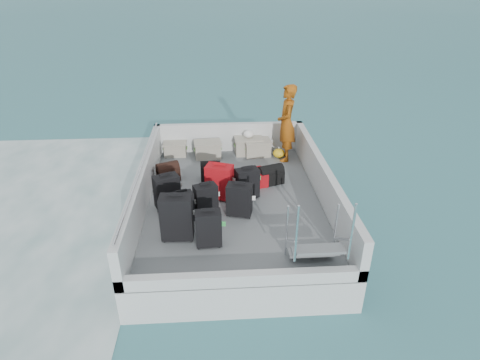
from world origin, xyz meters
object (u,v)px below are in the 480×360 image
(suitcase_7, at_px, (247,184))
(crate_2, at_px, (248,146))
(suitcase_6, at_px, (239,200))
(passenger, at_px, (287,123))
(suitcase_8, at_px, (248,179))
(crate_0, at_px, (175,149))
(suitcase_5, at_px, (220,182))
(crate_1, at_px, (208,150))
(suitcase_2, at_px, (167,192))
(crate_3, at_px, (257,148))
(suitcase_4, at_px, (206,200))
(suitcase_3, at_px, (209,229))
(suitcase_0, at_px, (177,218))
(suitcase_1, at_px, (183,208))

(suitcase_7, relative_size, crate_2, 0.97)
(suitcase_6, xyz_separation_m, passenger, (1.23, 2.40, 0.58))
(suitcase_6, xyz_separation_m, suitcase_8, (0.26, 1.15, -0.17))
(suitcase_6, relative_size, suitcase_8, 0.85)
(crate_0, bearing_deg, suitcase_8, -45.04)
(crate_0, bearing_deg, passenger, -8.39)
(suitcase_5, height_order, crate_1, suitcase_5)
(suitcase_2, xyz_separation_m, crate_3, (1.93, 2.32, -0.15))
(suitcase_8, bearing_deg, crate_3, -27.13)
(crate_1, bearing_deg, suitcase_8, -60.14)
(crate_0, xyz_separation_m, passenger, (2.61, -0.39, 0.74))
(suitcase_5, distance_m, passenger, 2.42)
(passenger, bearing_deg, suitcase_4, -34.00)
(crate_2, bearing_deg, suitcase_4, -110.09)
(suitcase_7, distance_m, crate_2, 2.18)
(suitcase_2, bearing_deg, suitcase_8, 2.24)
(suitcase_3, bearing_deg, passenger, 57.65)
(suitcase_0, height_order, suitcase_4, suitcase_0)
(suitcase_6, distance_m, crate_0, 3.11)
(suitcase_0, xyz_separation_m, suitcase_2, (-0.26, 1.01, -0.07))
(suitcase_5, xyz_separation_m, suitcase_7, (0.53, -0.03, -0.04))
(suitcase_8, distance_m, crate_2, 1.64)
(suitcase_1, bearing_deg, crate_1, 61.88)
(crate_0, xyz_separation_m, crate_3, (1.98, -0.12, 0.02))
(suitcase_6, bearing_deg, crate_0, 131.05)
(suitcase_6, relative_size, crate_3, 1.04)
(suitcase_2, relative_size, suitcase_6, 1.06)
(suitcase_1, relative_size, suitcase_4, 0.95)
(suitcase_2, relative_size, passenger, 0.37)
(suitcase_4, bearing_deg, crate_3, 44.38)
(suitcase_6, xyz_separation_m, suitcase_7, (0.19, 0.62, 0.00))
(suitcase_1, height_order, crate_1, suitcase_1)
(suitcase_1, bearing_deg, crate_0, 77.53)
(suitcase_0, distance_m, passenger, 3.86)
(suitcase_1, distance_m, crate_1, 2.82)
(suitcase_7, xyz_separation_m, suitcase_8, (0.07, 0.53, -0.17))
(suitcase_6, xyz_separation_m, crate_2, (0.40, 2.79, -0.12))
(passenger, bearing_deg, suitcase_3, -24.46)
(crate_1, bearing_deg, suitcase_2, -107.85)
(suitcase_1, height_order, crate_0, suitcase_1)
(suitcase_8, bearing_deg, passenger, -52.31)
(suitcase_4, bearing_deg, suitcase_3, -107.50)
(suitcase_1, bearing_deg, suitcase_6, -10.91)
(suitcase_7, distance_m, crate_0, 2.68)
(suitcase_1, bearing_deg, suitcase_3, -77.43)
(crate_0, bearing_deg, crate_1, -11.30)
(suitcase_4, height_order, passenger, passenger)
(crate_1, bearing_deg, suitcase_5, -82.85)
(suitcase_1, relative_size, crate_0, 1.12)
(suitcase_2, xyz_separation_m, crate_1, (0.73, 2.28, -0.15))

